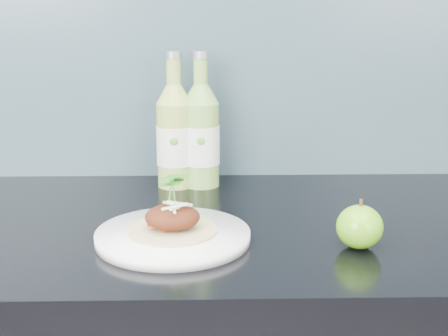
{
  "coord_description": "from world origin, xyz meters",
  "views": [
    {
      "loc": [
        -0.01,
        0.7,
        1.25
      ],
      "look_at": [
        0.01,
        1.66,
        1.0
      ],
      "focal_mm": 50.0,
      "sensor_mm": 36.0,
      "label": 1
    }
  ],
  "objects_px": {
    "green_apple": "(360,227)",
    "cider_bottle_left": "(175,136)",
    "cider_bottle_right": "(201,136)",
    "dinner_plate": "(173,236)"
  },
  "relations": [
    {
      "from": "green_apple",
      "to": "cider_bottle_right",
      "type": "xyz_separation_m",
      "value": [
        -0.24,
        0.34,
        0.07
      ]
    },
    {
      "from": "dinner_plate",
      "to": "green_apple",
      "type": "bearing_deg",
      "value": -6.78
    },
    {
      "from": "dinner_plate",
      "to": "cider_bottle_right",
      "type": "distance_m",
      "value": 0.32
    },
    {
      "from": "cider_bottle_right",
      "to": "cider_bottle_left",
      "type": "bearing_deg",
      "value": 172.09
    },
    {
      "from": "dinner_plate",
      "to": "green_apple",
      "type": "relative_size",
      "value": 3.91
    },
    {
      "from": "cider_bottle_left",
      "to": "dinner_plate",
      "type": "bearing_deg",
      "value": -93.39
    },
    {
      "from": "green_apple",
      "to": "cider_bottle_left",
      "type": "distance_m",
      "value": 0.45
    },
    {
      "from": "cider_bottle_left",
      "to": "cider_bottle_right",
      "type": "xyz_separation_m",
      "value": [
        0.05,
        0.0,
        0.0
      ]
    },
    {
      "from": "cider_bottle_left",
      "to": "green_apple",
      "type": "bearing_deg",
      "value": -54.65
    },
    {
      "from": "green_apple",
      "to": "cider_bottle_left",
      "type": "xyz_separation_m",
      "value": [
        -0.29,
        0.34,
        0.07
      ]
    }
  ]
}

